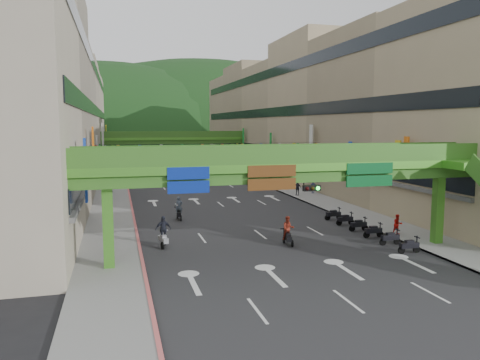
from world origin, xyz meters
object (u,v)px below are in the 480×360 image
Objects in this scene: car_silver at (136,167)px; pedestrian_red at (398,226)px; overpass_near at (307,176)px; scooter_rider_mid at (288,230)px; car_yellow at (196,171)px; scooter_rider_near at (179,209)px.

car_silver is 59.44m from pedestrian_red.
pedestrian_red is at bearing 21.42° from overpass_near.
scooter_rider_mid reaches higher than pedestrian_red.
scooter_rider_mid reaches higher than car_yellow.
scooter_rider_near is at bearing 114.17° from overpass_near.
pedestrian_red is (8.87, 3.48, -4.45)m from overpass_near.
car_yellow is at bearing 88.56° from scooter_rider_mid.
car_silver is (-7.93, 60.49, -4.53)m from overpass_near.
overpass_near is at bearing -83.28° from car_yellow.
overpass_near is 13.71× the size of scooter_rider_mid.
overpass_near is at bearing -90.03° from scooter_rider_mid.
pedestrian_red is at bearing 2.32° from scooter_rider_mid.
car_yellow is at bearing 78.27° from scooter_rider_near.
scooter_rider_near is at bearing 120.14° from scooter_rider_mid.
car_silver is at bearing 97.47° from overpass_near.
scooter_rider_near is 1.36× the size of pedestrian_red.
pedestrian_red is at bearing -70.70° from car_silver.
overpass_near reaches higher than car_silver.
overpass_near is 18.58× the size of pedestrian_red.
overpass_near is 10.51m from pedestrian_red.
overpass_near is at bearing -79.64° from car_silver.
car_yellow is at bearing 105.05° from pedestrian_red.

